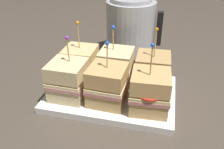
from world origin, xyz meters
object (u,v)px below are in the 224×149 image
(sandwich_front_left, at_px, (68,80))
(sandwich_front_center, at_px, (106,85))
(sandwich_back_left, at_px, (81,63))
(sandwich_back_right, at_px, (152,71))
(sandwich_front_right, at_px, (150,92))
(sandwich_back_center, at_px, (116,66))
(serving_platter, at_px, (112,93))
(kettle_steel, at_px, (132,28))

(sandwich_front_left, height_order, sandwich_front_center, same)
(sandwich_back_left, bearing_deg, sandwich_back_right, 0.35)
(sandwich_back_right, bearing_deg, sandwich_front_right, -88.34)
(sandwich_back_center, xyz_separation_m, sandwich_back_right, (0.10, 0.00, -0.00))
(serving_platter, distance_m, kettle_steel, 0.30)
(sandwich_back_left, height_order, kettle_steel, kettle_steel)
(sandwich_front_left, xyz_separation_m, sandwich_back_left, (-0.00, 0.10, -0.00))
(sandwich_front_center, height_order, sandwich_back_right, sandwich_back_right)
(sandwich_front_right, relative_size, sandwich_back_right, 1.01)
(serving_platter, bearing_deg, sandwich_back_right, 27.30)
(sandwich_front_left, xyz_separation_m, kettle_steel, (0.11, 0.33, 0.04))
(sandwich_back_center, relative_size, kettle_steel, 0.74)
(sandwich_front_right, xyz_separation_m, kettle_steel, (-0.10, 0.34, 0.04))
(sandwich_front_left, xyz_separation_m, sandwich_back_center, (0.10, 0.10, 0.00))
(sandwich_front_left, relative_size, sandwich_back_right, 0.96)
(sandwich_back_center, bearing_deg, serving_platter, -88.17)
(sandwich_front_left, height_order, sandwich_back_center, sandwich_back_center)
(sandwich_front_center, relative_size, sandwich_front_right, 0.94)
(sandwich_front_center, distance_m, sandwich_back_left, 0.14)
(sandwich_back_right, bearing_deg, sandwich_back_center, -179.01)
(sandwich_front_left, height_order, sandwich_front_right, sandwich_front_right)
(sandwich_front_center, xyz_separation_m, kettle_steel, (0.01, 0.33, 0.04))
(sandwich_front_right, distance_m, sandwich_back_left, 0.24)
(kettle_steel, bearing_deg, serving_platter, -90.92)
(sandwich_back_left, xyz_separation_m, sandwich_back_center, (0.11, -0.00, 0.00))
(sandwich_back_right, xyz_separation_m, kettle_steel, (-0.10, 0.23, 0.04))
(sandwich_front_right, relative_size, sandwich_back_left, 1.02)
(sandwich_back_center, height_order, kettle_steel, kettle_steel)
(sandwich_front_right, bearing_deg, sandwich_back_right, 91.66)
(sandwich_back_left, distance_m, sandwich_back_center, 0.11)
(sandwich_back_center, bearing_deg, sandwich_back_right, 0.99)
(serving_platter, height_order, sandwich_back_right, sandwich_back_right)
(sandwich_front_left, bearing_deg, sandwich_back_center, 44.23)
(sandwich_back_center, distance_m, kettle_steel, 0.24)
(sandwich_front_center, relative_size, kettle_steel, 0.72)
(sandwich_front_left, xyz_separation_m, sandwich_back_right, (0.21, 0.10, -0.00))
(sandwich_front_center, height_order, kettle_steel, kettle_steel)
(sandwich_front_left, bearing_deg, sandwich_front_center, 0.17)
(sandwich_front_center, xyz_separation_m, sandwich_front_right, (0.11, -0.01, 0.00))
(sandwich_front_center, xyz_separation_m, sandwich_back_right, (0.11, 0.10, -0.00))
(sandwich_back_center, bearing_deg, sandwich_front_right, -44.40)
(sandwich_back_center, bearing_deg, sandwich_back_left, 179.72)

